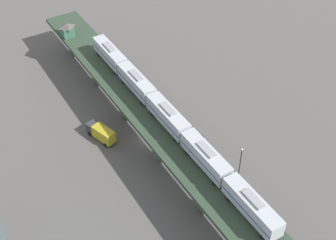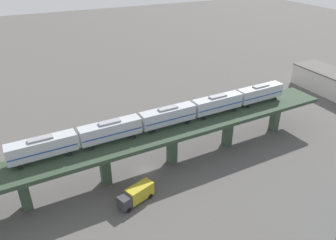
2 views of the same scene
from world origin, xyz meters
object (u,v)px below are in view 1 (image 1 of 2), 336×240
object	(u,v)px
street_car_white	(239,187)
street_car_blue	(198,139)
signal_hut	(67,30)
delivery_truck	(101,133)
street_lamp	(241,159)
subway_train	(168,116)

from	to	relation	value
street_car_white	street_car_blue	xyz separation A→B (m)	(0.15, -15.11, 0.00)
signal_hut	delivery_truck	bearing A→B (deg)	82.43
street_car_blue	delivery_truck	xyz separation A→B (m)	(17.53, -10.53, 0.82)
delivery_truck	street_lamp	distance (m)	29.98
signal_hut	delivery_truck	distance (m)	31.22
street_car_blue	street_lamp	world-z (taller)	street_lamp
street_car_white	delivery_truck	bearing A→B (deg)	-55.42
street_lamp	subway_train	bearing A→B (deg)	-47.33
street_lamp	delivery_truck	bearing A→B (deg)	-47.69
signal_hut	street_car_blue	size ratio (longest dim) A/B	0.72
subway_train	street_car_white	distance (m)	19.10
delivery_truck	signal_hut	bearing A→B (deg)	-97.57
subway_train	delivery_truck	world-z (taller)	subway_train
signal_hut	subway_train	bearing A→B (deg)	98.48
subway_train	street_car_blue	bearing A→B (deg)	-174.80
signal_hut	street_lamp	size ratio (longest dim) A/B	0.49
signal_hut	delivery_truck	xyz separation A→B (m)	(3.96, 29.81, -8.38)
delivery_truck	street_car_blue	bearing A→B (deg)	149.00
street_car_blue	delivery_truck	size ratio (longest dim) A/B	0.63
street_car_blue	street_car_white	bearing A→B (deg)	90.57
subway_train	delivery_truck	distance (m)	17.62
subway_train	street_lamp	xyz separation A→B (m)	(-10.04, 10.89, -6.77)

